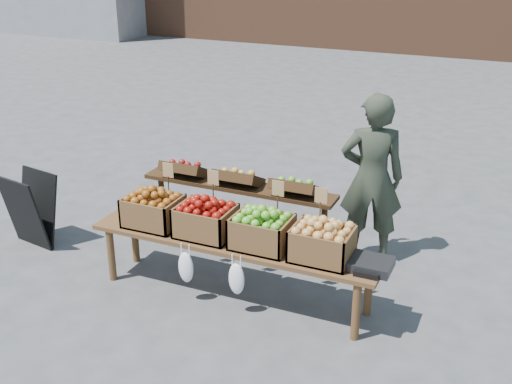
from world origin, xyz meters
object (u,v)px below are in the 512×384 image
at_px(crate_golden_apples, 153,211).
at_px(crate_red_apples, 262,232).
at_px(crate_green_apples, 322,244).
at_px(crate_russet_pears, 206,221).
at_px(chalkboard_sign, 31,210).
at_px(vendor, 372,178).
at_px(display_bench, 234,269).
at_px(weighing_scale, 371,264).
at_px(back_table, 239,210).

distance_m(crate_golden_apples, crate_red_apples, 1.10).
bearing_deg(crate_green_apples, crate_russet_pears, 180.00).
bearing_deg(chalkboard_sign, crate_red_apples, 8.26).
bearing_deg(chalkboard_sign, crate_green_apples, 8.54).
bearing_deg(vendor, chalkboard_sign, 0.91).
height_order(vendor, crate_golden_apples, vendor).
height_order(vendor, crate_russet_pears, vendor).
distance_m(display_bench, weighing_scale, 1.29).
distance_m(display_bench, crate_russet_pears, 0.51).
relative_size(display_bench, crate_red_apples, 5.40).
relative_size(vendor, weighing_scale, 5.08).
xyz_separation_m(back_table, display_bench, (0.29, -0.72, -0.24)).
bearing_deg(crate_golden_apples, crate_red_apples, 0.00).
bearing_deg(back_table, crate_russet_pears, -88.92).
distance_m(vendor, crate_golden_apples, 2.15).
height_order(back_table, crate_green_apples, back_table).
xyz_separation_m(display_bench, crate_russet_pears, (-0.28, 0.00, 0.42)).
bearing_deg(crate_green_apples, back_table, 147.11).
distance_m(display_bench, crate_green_apples, 0.93).
distance_m(crate_russet_pears, crate_green_apples, 1.10).
height_order(crate_russet_pears, crate_green_apples, same).
relative_size(crate_green_apples, weighing_scale, 1.47).
bearing_deg(display_bench, weighing_scale, 0.00).
bearing_deg(display_bench, crate_golden_apples, 180.00).
height_order(vendor, crate_green_apples, vendor).
distance_m(vendor, crate_green_apples, 1.26).
bearing_deg(chalkboard_sign, weighing_scale, 8.70).
bearing_deg(chalkboard_sign, crate_golden_apples, 7.09).
relative_size(back_table, weighing_scale, 6.18).
relative_size(back_table, crate_red_apples, 4.20).
xyz_separation_m(back_table, crate_green_apples, (1.11, -0.72, 0.19)).
xyz_separation_m(vendor, crate_golden_apples, (-1.74, -1.25, -0.15)).
bearing_deg(crate_russet_pears, crate_golden_apples, 180.00).
bearing_deg(crate_red_apples, crate_green_apples, 0.00).
bearing_deg(back_table, weighing_scale, -25.08).
bearing_deg(back_table, display_bench, -68.16).
distance_m(crate_russet_pears, crate_red_apples, 0.55).
bearing_deg(crate_red_apples, chalkboard_sign, 178.32).
relative_size(chalkboard_sign, weighing_scale, 2.38).
height_order(chalkboard_sign, display_bench, chalkboard_sign).
relative_size(chalkboard_sign, display_bench, 0.30).
bearing_deg(display_bench, vendor, 53.82).
bearing_deg(crate_russet_pears, crate_green_apples, 0.00).
bearing_deg(vendor, crate_russet_pears, 27.89).
distance_m(crate_red_apples, crate_green_apples, 0.55).
xyz_separation_m(vendor, display_bench, (-0.92, -1.25, -0.58)).
relative_size(back_table, crate_golden_apples, 4.20).
xyz_separation_m(chalkboard_sign, display_bench, (2.41, -0.08, -0.12)).
bearing_deg(back_table, vendor, 23.84).
bearing_deg(chalkboard_sign, vendor, 29.39).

